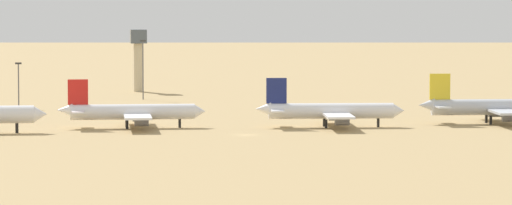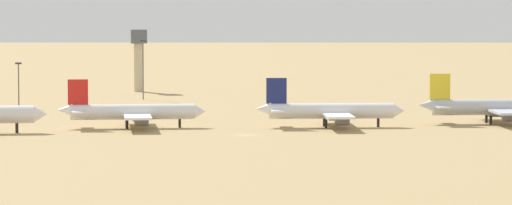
{
  "view_description": "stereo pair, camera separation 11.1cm",
  "coord_description": "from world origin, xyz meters",
  "px_view_note": "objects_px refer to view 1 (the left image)",
  "views": [
    {
      "loc": [
        -47.51,
        -344.61,
        32.21
      ],
      "look_at": [
        5.02,
        19.26,
        6.0
      ],
      "focal_mm": 108.14,
      "sensor_mm": 36.0,
      "label": 1
    },
    {
      "loc": [
        -47.4,
        -344.63,
        32.21
      ],
      "look_at": [
        5.02,
        19.26,
        6.0
      ],
      "focal_mm": 108.14,
      "sensor_mm": 36.0,
      "label": 2
    }
  ],
  "objects_px": {
    "parked_jet_yellow_4": "(493,107)",
    "light_pole_mid": "(19,81)",
    "parked_jet_red_2": "(131,112)",
    "light_pole_east": "(143,66)",
    "control_tower": "(139,54)",
    "parked_jet_navy_3": "(330,111)"
  },
  "relations": [
    {
      "from": "parked_jet_yellow_4",
      "to": "light_pole_mid",
      "type": "relative_size",
      "value": 2.96
    },
    {
      "from": "parked_jet_yellow_4",
      "to": "light_pole_mid",
      "type": "height_order",
      "value": "light_pole_mid"
    },
    {
      "from": "parked_jet_red_2",
      "to": "light_pole_east",
      "type": "height_order",
      "value": "light_pole_east"
    },
    {
      "from": "control_tower",
      "to": "light_pole_mid",
      "type": "bearing_deg",
      "value": -120.15
    },
    {
      "from": "parked_jet_red_2",
      "to": "light_pole_mid",
      "type": "relative_size",
      "value": 2.79
    },
    {
      "from": "light_pole_east",
      "to": "parked_jet_navy_3",
      "type": "bearing_deg",
      "value": -70.03
    },
    {
      "from": "parked_jet_yellow_4",
      "to": "light_pole_east",
      "type": "height_order",
      "value": "light_pole_east"
    },
    {
      "from": "parked_jet_yellow_4",
      "to": "light_pole_east",
      "type": "distance_m",
      "value": 126.99
    },
    {
      "from": "parked_jet_red_2",
      "to": "parked_jet_navy_3",
      "type": "distance_m",
      "value": 47.49
    },
    {
      "from": "parked_jet_navy_3",
      "to": "parked_jet_yellow_4",
      "type": "height_order",
      "value": "parked_jet_yellow_4"
    },
    {
      "from": "control_tower",
      "to": "light_pole_mid",
      "type": "relative_size",
      "value": 1.59
    },
    {
      "from": "light_pole_east",
      "to": "light_pole_mid",
      "type": "bearing_deg",
      "value": -142.29
    },
    {
      "from": "parked_jet_red_2",
      "to": "parked_jet_yellow_4",
      "type": "height_order",
      "value": "parked_jet_yellow_4"
    },
    {
      "from": "parked_jet_red_2",
      "to": "light_pole_mid",
      "type": "bearing_deg",
      "value": 113.11
    },
    {
      "from": "light_pole_mid",
      "to": "light_pole_east",
      "type": "height_order",
      "value": "light_pole_east"
    },
    {
      "from": "light_pole_east",
      "to": "parked_jet_yellow_4",
      "type": "bearing_deg",
      "value": -51.3
    },
    {
      "from": "control_tower",
      "to": "light_pole_east",
      "type": "relative_size",
      "value": 1.13
    },
    {
      "from": "control_tower",
      "to": "light_pole_east",
      "type": "bearing_deg",
      "value": -91.81
    },
    {
      "from": "parked_jet_navy_3",
      "to": "light_pole_east",
      "type": "xyz_separation_m",
      "value": [
        -37.48,
        103.17,
        6.35
      ]
    },
    {
      "from": "control_tower",
      "to": "parked_jet_red_2",
      "type": "bearing_deg",
      "value": -94.62
    },
    {
      "from": "parked_jet_red_2",
      "to": "control_tower",
      "type": "xyz_separation_m",
      "value": [
        10.96,
        135.65,
        8.4
      ]
    },
    {
      "from": "light_pole_mid",
      "to": "light_pole_east",
      "type": "bearing_deg",
      "value": 37.71
    }
  ]
}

